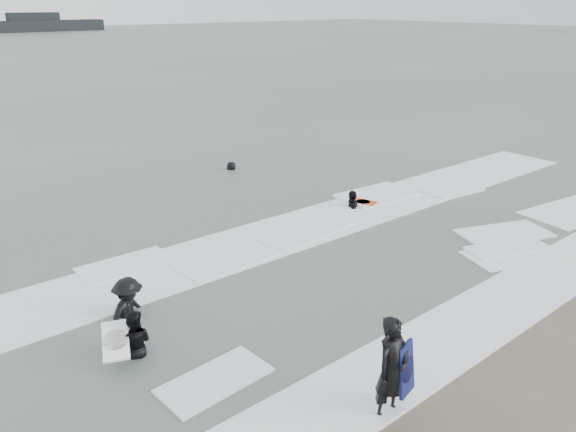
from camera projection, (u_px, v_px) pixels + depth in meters
ground at (429, 325)px, 12.48m from camera, size 320.00×320.00×0.00m
surfer_centre at (388, 414)px, 9.78m from camera, size 0.72×0.48×1.93m
surfer_wading at (136, 355)px, 11.41m from camera, size 0.95×0.90×1.56m
surfer_breaker at (130, 318)px, 12.73m from camera, size 1.38×1.18×1.85m
surfer_right_near at (352, 208)px, 19.51m from camera, size 1.01×1.08×1.79m
surfer_right_far at (232, 170)px, 23.84m from camera, size 0.89×0.80×1.52m
surf_foam at (318, 266)px, 15.15m from camera, size 30.03×9.06×0.09m
bodyboards at (305, 279)px, 13.46m from camera, size 11.30×8.52×1.25m
vessel_horizon at (34, 25)px, 130.27m from camera, size 31.16×5.56×4.23m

